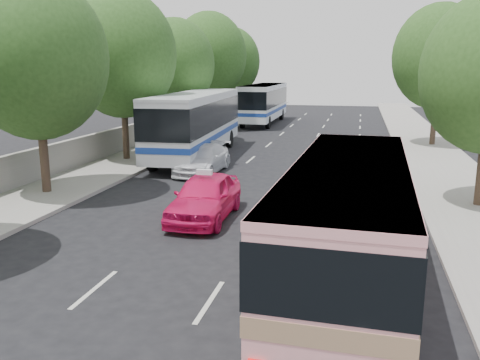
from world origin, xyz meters
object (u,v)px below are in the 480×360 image
(pink_bus, at_px, (349,214))
(tour_coach_front, at_px, (196,119))
(pink_taxi, at_px, (205,197))
(white_pickup, at_px, (203,159))
(tour_coach_rear, at_px, (264,100))

(pink_bus, height_order, tour_coach_front, tour_coach_front)
(pink_taxi, bearing_deg, white_pickup, 106.99)
(white_pickup, bearing_deg, tour_coach_front, 113.21)
(white_pickup, bearing_deg, tour_coach_rear, 94.44)
(pink_taxi, xyz_separation_m, white_pickup, (-2.47, 7.64, -0.10))
(pink_taxi, bearing_deg, tour_coach_front, 108.41)
(tour_coach_front, xyz_separation_m, tour_coach_rear, (0.44, 19.20, -0.08))
(white_pickup, relative_size, tour_coach_rear, 0.39)
(white_pickup, distance_m, tour_coach_front, 4.82)
(pink_taxi, relative_size, white_pickup, 0.98)
(white_pickup, xyz_separation_m, tour_coach_front, (-1.70, 4.23, 1.58))
(pink_bus, bearing_deg, white_pickup, 122.56)
(white_pickup, distance_m, tour_coach_rear, 23.52)
(pink_bus, xyz_separation_m, tour_coach_rear, (-8.75, 36.13, 0.24))
(pink_bus, bearing_deg, tour_coach_rear, 105.63)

